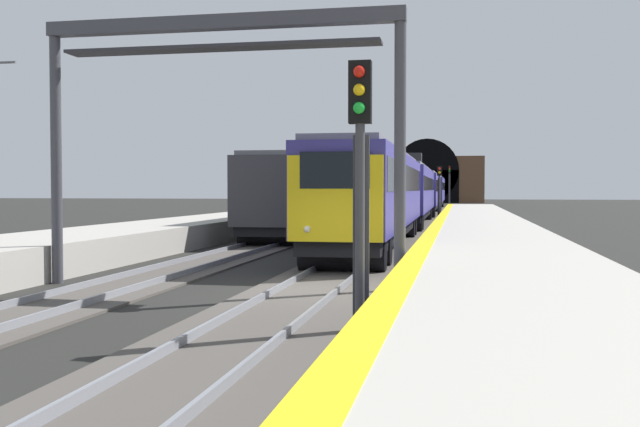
% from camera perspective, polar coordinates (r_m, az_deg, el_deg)
% --- Properties ---
extents(ground_plane, '(320.00, 320.00, 0.00)m').
position_cam_1_polar(ground_plane, '(17.55, -0.62, -6.18)').
color(ground_plane, black).
extents(platform_right, '(112.00, 4.33, 0.99)m').
position_cam_1_polar(platform_right, '(17.16, 14.10, -4.76)').
color(platform_right, '#ADA89E').
rests_on(platform_right, ground_plane).
extents(platform_right_edge_strip, '(112.00, 0.50, 0.01)m').
position_cam_1_polar(platform_right_edge_strip, '(17.11, 7.69, -3.06)').
color(platform_right_edge_strip, yellow).
rests_on(platform_right_edge_strip, platform_right).
extents(track_main_line, '(160.00, 3.03, 0.21)m').
position_cam_1_polar(track_main_line, '(17.55, -0.62, -6.04)').
color(track_main_line, '#4C4742').
rests_on(track_main_line, ground_plane).
extents(track_adjacent_line, '(160.00, 2.70, 0.21)m').
position_cam_1_polar(track_adjacent_line, '(19.10, -15.00, -5.45)').
color(track_adjacent_line, '#4C4742').
rests_on(track_adjacent_line, ground_plane).
extents(train_main_approaching, '(82.11, 2.97, 4.95)m').
position_cam_1_polar(train_main_approaching, '(60.71, 7.68, 1.78)').
color(train_main_approaching, navy).
rests_on(train_main_approaching, ground_plane).
extents(train_adjacent_platform, '(57.13, 3.23, 4.09)m').
position_cam_1_polar(train_adjacent_platform, '(58.08, 2.75, 1.79)').
color(train_adjacent_platform, '#333338').
rests_on(train_adjacent_platform, ground_plane).
extents(railway_signal_near, '(0.39, 0.38, 4.63)m').
position_cam_1_polar(railway_signal_near, '(12.26, 3.17, 3.57)').
color(railway_signal_near, '#38383D').
rests_on(railway_signal_near, ground_plane).
extents(railway_signal_mid, '(0.39, 0.38, 4.29)m').
position_cam_1_polar(railway_signal_mid, '(58.54, 9.36, 1.99)').
color(railway_signal_mid, '#38383D').
rests_on(railway_signal_mid, ground_plane).
extents(railway_signal_far, '(0.39, 0.38, 5.97)m').
position_cam_1_polar(railway_signal_far, '(110.80, 10.13, 2.47)').
color(railway_signal_far, '#38383D').
rests_on(railway_signal_far, ground_plane).
extents(overhead_signal_gantry, '(0.70, 9.25, 6.79)m').
position_cam_1_polar(overhead_signal_gantry, '(18.51, -7.89, 10.38)').
color(overhead_signal_gantry, '#3F3F47').
rests_on(overhead_signal_gantry, ground_plane).
extents(tunnel_portal, '(2.86, 20.03, 11.43)m').
position_cam_1_polar(tunnel_portal, '(131.67, 8.42, 2.66)').
color(tunnel_portal, brown).
rests_on(tunnel_portal, ground_plane).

